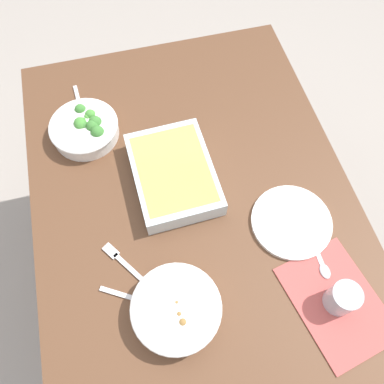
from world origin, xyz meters
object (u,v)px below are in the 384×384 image
Objects in this scene: baking_dish at (173,173)px; spoon_by_stew at (142,301)px; drink_cup at (342,299)px; spoon_spare at (319,256)px; stew_bowl at (176,309)px; spoon_by_broccoli at (81,112)px; fork_on_table at (125,264)px; broccoli_bowl at (85,128)px; side_plate at (291,222)px.

baking_dish reaches higher than spoon_by_stew.
drink_cup is 0.49× the size of spoon_spare.
stew_bowl is 0.69m from spoon_by_broccoli.
spoon_by_stew is at bearing -25.66° from baking_dish.
spoon_spare is 1.12× the size of fork_on_table.
fork_on_table is (0.44, 0.04, -0.03)m from broccoli_bowl.
drink_cup is (0.66, 0.54, 0.01)m from broccoli_bowl.
baking_dish is 1.75× the size of spoon_spare.
side_plate is at bearing 113.35° from stew_bowl.
stew_bowl is 2.57× the size of drink_cup.
broccoli_bowl is at bearing -135.14° from spoon_spare.
broccoli_bowl is at bearing -174.42° from fork_on_table.
side_plate is (-0.23, -0.03, -0.03)m from drink_cup.
broccoli_bowl is at bearing -166.03° from stew_bowl.
stew_bowl is at bearing -83.35° from spoon_spare.
side_plate reaches higher than fork_on_table.
broccoli_bowl reaches higher than side_plate.
drink_cup reaches higher than baking_dish.
stew_bowl is 0.71× the size of baking_dish.
spoon_by_broccoli is 1.00× the size of spoon_spare.
baking_dish is at bearing 140.03° from fork_on_table.
baking_dish is 3.61× the size of drink_cup.
broccoli_bowl is at bearing -172.73° from spoon_by_stew.
broccoli_bowl is 0.09m from spoon_by_broccoli.
baking_dish reaches higher than side_plate.
side_plate is 1.25× the size of spoon_by_broccoli.
fork_on_table is at bearing -39.97° from baking_dish.
stew_bowl reaches higher than fork_on_table.
stew_bowl is at bearing -66.65° from side_plate.
broccoli_bowl is 0.76m from spoon_spare.
stew_bowl is 0.09m from spoon_by_stew.
side_plate is 0.46m from fork_on_table.
broccoli_bowl is 2.44× the size of drink_cup.
drink_cup is at bearing -0.79° from spoon_spare.
stew_bowl is at bearing -100.81° from drink_cup.
drink_cup reaches higher than fork_on_table.
spoon_spare is at bearing 90.02° from spoon_by_stew.
spoon_by_stew is at bearing -120.62° from stew_bowl.
spoon_spare is (-0.12, 0.00, -0.03)m from drink_cup.
drink_cup is 0.13m from spoon_spare.
baking_dish is 1.97× the size of fork_on_table.
stew_bowl is 0.39m from side_plate.
drink_cup is at bearing 65.47° from fork_on_table.
spoon_spare is at bearing 40.96° from spoon_by_broccoli.
stew_bowl is 1.24× the size of spoon_by_broccoli.
stew_bowl is at bearing 12.83° from spoon_by_broccoli.
baking_dish is 0.35m from side_plate.
spoon_spare is (0.54, 0.54, -0.03)m from broccoli_bowl.
drink_cup is 0.54m from fork_on_table.
spoon_by_stew is at bearing 7.27° from broccoli_bowl.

